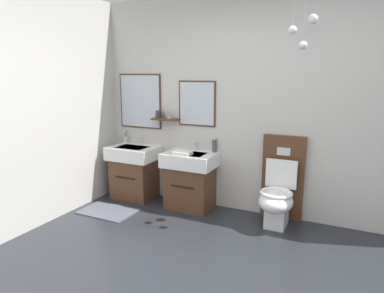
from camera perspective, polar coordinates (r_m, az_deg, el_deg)
name	(u,v)px	position (r m, az deg, el deg)	size (l,w,h in m)	color
wall_back	(267,106)	(4.14, 12.42, 6.51)	(4.62, 0.61, 2.62)	beige
bath_mat	(108,211)	(4.48, -13.79, -10.42)	(0.68, 0.44, 0.01)	#474C56
vanity_sink_left	(134,170)	(4.80, -9.54, -3.93)	(0.65, 0.48, 0.72)	#56331E
tap_on_left_sink	(141,139)	(4.85, -8.52, 1.19)	(0.03, 0.13, 0.11)	silver
vanity_sink_right	(190,178)	(4.38, -0.28, -5.33)	(0.65, 0.48, 0.72)	#56331E
tap_on_right_sink	(196,145)	(4.43, 0.70, 0.29)	(0.03, 0.13, 0.11)	silver
toilet	(279,192)	(4.04, 14.27, -7.34)	(0.48, 0.62, 1.00)	#56331E
toothbrush_cup	(126,139)	(4.98, -10.92, 1.20)	(0.07, 0.07, 0.21)	silver
soap_dispenser	(214,145)	(4.32, 3.74, 0.17)	(0.06, 0.06, 0.20)	#4C4C51
folded_hand_towel	(182,153)	(4.18, -1.63, -1.11)	(0.22, 0.16, 0.04)	white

